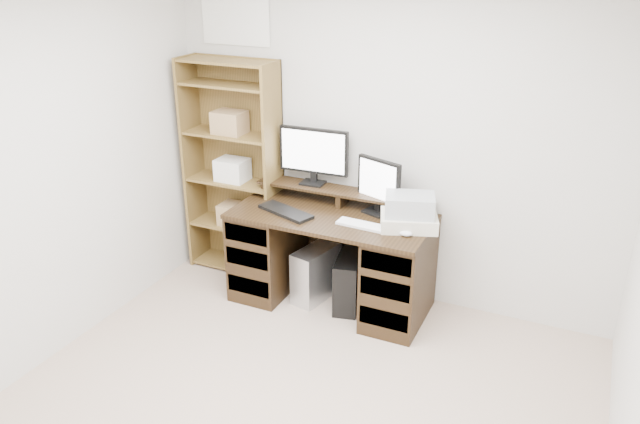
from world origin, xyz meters
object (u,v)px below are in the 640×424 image
Objects in this scene: desk at (332,257)px; tower_black at (349,281)px; monitor_wide at (314,153)px; tower_silver at (316,273)px; bookshelf at (234,167)px; printer at (409,221)px; monitor_small at (379,184)px.

tower_black is at bearing 1.39° from desk.
tower_black is at bearing -33.71° from monitor_wide.
monitor_wide reaches higher than tower_silver.
bookshelf is (-0.71, -0.04, -0.20)m from monitor_wide.
monitor_wide reaches higher than tower_black.
tower_silver is at bearing -63.65° from monitor_wide.
printer is 0.22× the size of bookshelf.
printer is 1.58m from bookshelf.
printer is 0.92× the size of tower_silver.
monitor_small is 0.93× the size of tower_black.
monitor_wide is at bearing 144.26° from printer.
monitor_small is at bearing 33.19° from tower_silver.
desk is 0.83× the size of bookshelf.
tower_black is (0.41, -0.25, -0.91)m from monitor_wide.
tower_black is (0.28, -0.01, -0.01)m from tower_silver.
desk reaches higher than tower_black.
tower_black is at bearing -111.01° from monitor_small.
monitor_small is 0.23× the size of bookshelf.
monitor_small is (0.57, -0.08, -0.14)m from monitor_wide.
printer is (0.86, -0.24, -0.32)m from monitor_wide.
monitor_small reaches higher than tower_black.
monitor_wide is 1.42× the size of printer.
monitor_wide is 1.34× the size of monitor_small.
bookshelf is (-0.98, 0.21, 0.53)m from desk.
desk is 1.13m from bookshelf.
desk is at bearing -12.28° from bookshelf.
tower_silver is 0.28m from tower_black.
monitor_small is at bearing 30.35° from desk.
monitor_wide is 0.95m from printer.
tower_silver is (0.13, -0.24, -0.90)m from monitor_wide.
desk reaches higher than tower_silver.
monitor_small is at bearing 131.05° from printer.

